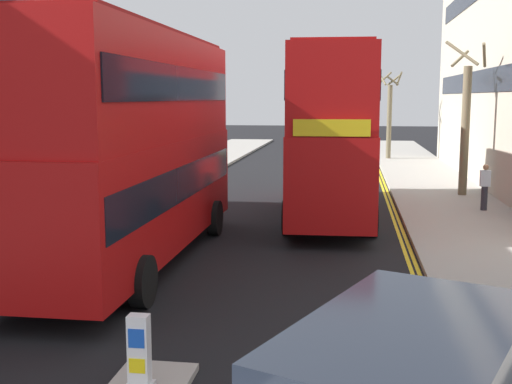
{
  "coord_description": "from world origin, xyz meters",
  "views": [
    {
      "loc": [
        2.73,
        -4.16,
        4.07
      ],
      "look_at": [
        0.5,
        11.0,
        1.8
      ],
      "focal_mm": 44.84,
      "sensor_mm": 36.0,
      "label": 1
    }
  ],
  "objects_px": {
    "double_decker_bus_away": "(135,141)",
    "double_decker_bus_oncoming": "(331,128)",
    "keep_left_bollard": "(139,358)",
    "pedestrian_far": "(485,186)"
  },
  "relations": [
    {
      "from": "double_decker_bus_away",
      "to": "double_decker_bus_oncoming",
      "type": "height_order",
      "value": "same"
    },
    {
      "from": "double_decker_bus_away",
      "to": "pedestrian_far",
      "type": "distance_m",
      "value": 12.99
    },
    {
      "from": "keep_left_bollard",
      "to": "pedestrian_far",
      "type": "height_order",
      "value": "pedestrian_far"
    },
    {
      "from": "double_decker_bus_away",
      "to": "double_decker_bus_oncoming",
      "type": "xyz_separation_m",
      "value": [
        4.52,
        7.13,
        0.0
      ]
    },
    {
      "from": "keep_left_bollard",
      "to": "double_decker_bus_away",
      "type": "height_order",
      "value": "double_decker_bus_away"
    },
    {
      "from": "keep_left_bollard",
      "to": "pedestrian_far",
      "type": "distance_m",
      "value": 17.01
    },
    {
      "from": "double_decker_bus_away",
      "to": "pedestrian_far",
      "type": "xyz_separation_m",
      "value": [
        9.9,
        8.15,
        -2.04
      ]
    },
    {
      "from": "keep_left_bollard",
      "to": "double_decker_bus_oncoming",
      "type": "xyz_separation_m",
      "value": [
        2.06,
        14.27,
        2.42
      ]
    },
    {
      "from": "pedestrian_far",
      "to": "keep_left_bollard",
      "type": "bearing_deg",
      "value": -115.97
    },
    {
      "from": "double_decker_bus_oncoming",
      "to": "pedestrian_far",
      "type": "bearing_deg",
      "value": 10.76
    }
  ]
}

